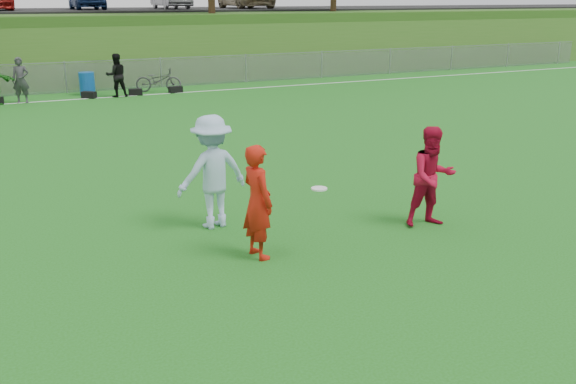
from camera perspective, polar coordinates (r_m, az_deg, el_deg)
ground at (r=9.41m, az=-3.07°, el=-7.03°), size 120.00×120.00×0.00m
sideline_far at (r=26.44m, az=-18.48°, el=7.81°), size 60.00×0.10×0.01m
fence at (r=28.32m, az=-19.17°, el=9.62°), size 58.00×0.06×1.30m
berm at (r=39.16m, az=-21.37°, el=12.45°), size 120.00×18.00×3.00m
parking_lot at (r=41.09m, az=-21.87°, el=14.74°), size 120.00×12.00×0.10m
gear_bags at (r=26.67m, az=-16.23°, el=8.35°), size 7.44×0.58×0.26m
player_red_left at (r=9.62m, az=-2.72°, el=-0.87°), size 0.51×0.70×1.76m
player_red_center at (r=11.24m, az=12.71°, el=1.32°), size 0.94×0.78×1.74m
player_blue at (r=10.96m, az=-6.75°, el=1.78°), size 1.34×0.88×1.95m
frisbee at (r=9.48m, az=2.79°, el=0.30°), size 0.24×0.24×0.02m
recycling_bin at (r=27.45m, az=-17.43°, el=9.17°), size 0.64×0.64×0.92m
bicycle at (r=27.61m, az=-11.45°, el=9.72°), size 1.99×1.38×0.99m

